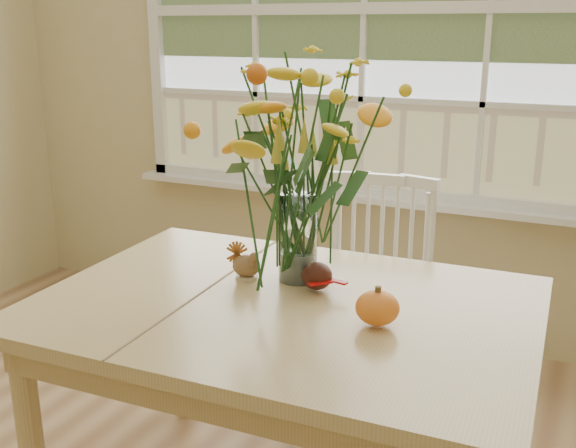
% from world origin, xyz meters
% --- Properties ---
extents(wall_back, '(4.00, 0.02, 2.70)m').
position_xyz_m(wall_back, '(0.00, 2.25, 1.35)').
color(wall_back, '#D1C185').
rests_on(wall_back, floor).
extents(window, '(2.42, 0.12, 1.74)m').
position_xyz_m(window, '(0.00, 2.21, 1.53)').
color(window, silver).
rests_on(window, wall_back).
extents(dining_table, '(1.40, 1.02, 0.73)m').
position_xyz_m(dining_table, '(0.28, 0.79, 0.64)').
color(dining_table, tan).
rests_on(dining_table, floor).
extents(windsor_chair, '(0.46, 0.44, 0.91)m').
position_xyz_m(windsor_chair, '(0.30, 1.55, 0.51)').
color(windsor_chair, white).
rests_on(windsor_chair, floor).
extents(flower_vase, '(0.55, 0.55, 0.65)m').
position_xyz_m(flower_vase, '(0.24, 0.96, 1.13)').
color(flower_vase, white).
rests_on(flower_vase, dining_table).
extents(pumpkin, '(0.11, 0.11, 0.09)m').
position_xyz_m(pumpkin, '(0.56, 0.74, 0.78)').
color(pumpkin, orange).
rests_on(pumpkin, dining_table).
extents(turkey_figurine, '(0.10, 0.08, 0.11)m').
position_xyz_m(turkey_figurine, '(0.10, 0.89, 0.78)').
color(turkey_figurine, '#CCB78C').
rests_on(turkey_figurine, dining_table).
extents(dark_gourd, '(0.13, 0.09, 0.08)m').
position_xyz_m(dark_gourd, '(0.33, 0.90, 0.77)').
color(dark_gourd, '#38160F').
rests_on(dark_gourd, dining_table).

